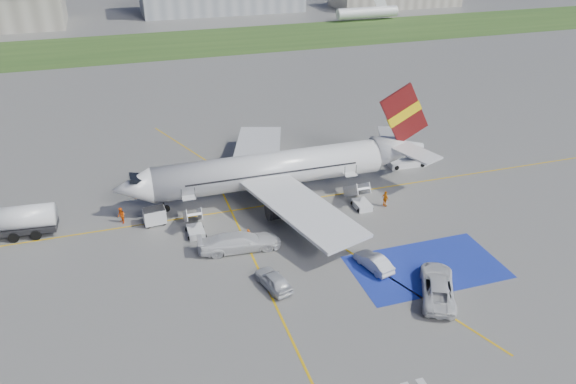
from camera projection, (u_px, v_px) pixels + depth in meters
name	position (u px, v px, depth m)	size (l,w,h in m)	color
ground	(311.00, 262.00, 52.90)	(400.00, 400.00, 0.00)	#60605E
grass_strip	(175.00, 44.00, 133.10)	(400.00, 30.00, 0.01)	#2D4C1E
taxiway_line_main	(275.00, 204.00, 63.03)	(120.00, 0.20, 0.01)	gold
taxiway_line_cross	(294.00, 345.00, 43.10)	(0.20, 60.00, 0.01)	gold
taxiway_line_diag	(275.00, 204.00, 63.03)	(0.20, 60.00, 0.01)	gold
staging_box	(426.00, 267.00, 52.24)	(14.00, 8.00, 0.01)	#1A2C9E
airliner	(282.00, 168.00, 63.57)	(36.81, 32.95, 11.92)	silver
airstairs_fwd	(195.00, 227.00, 57.38)	(1.90, 5.20, 3.60)	silver
airstairs_aft	(360.00, 201.00, 62.41)	(1.90, 5.20, 3.60)	silver
fuel_tanker	(7.00, 225.00, 56.30)	(9.79, 3.46, 3.27)	black
gpu_cart	(155.00, 217.00, 58.79)	(2.37, 1.64, 1.88)	silver
belt_loader	(407.00, 163.00, 71.93)	(5.19, 2.15, 1.53)	silver
car_silver_a	(273.00, 280.00, 49.20)	(1.80, 4.49, 1.53)	silver
car_silver_b	(374.00, 262.00, 51.75)	(1.51, 4.33, 1.43)	silver
van_white_a	(438.00, 284.00, 48.15)	(2.69, 5.84, 2.19)	silver
van_white_b	(239.00, 239.00, 54.32)	(2.45, 6.03, 2.36)	silver
crew_fwd	(249.00, 236.00, 55.61)	(0.56, 0.37, 1.53)	orange
crew_nose	(121.00, 216.00, 58.98)	(0.87, 0.68, 1.78)	#FF610D
crew_aft	(385.00, 199.00, 62.23)	(1.08, 0.45, 1.84)	orange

